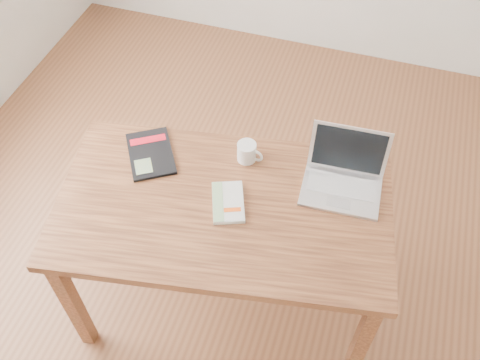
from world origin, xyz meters
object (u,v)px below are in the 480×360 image
(white_guidebook, at_px, (228,202))
(black_guidebook, at_px, (151,153))
(desk, at_px, (224,217))
(laptop, at_px, (344,176))
(coffee_mug, at_px, (247,152))

(white_guidebook, relative_size, black_guidebook, 0.71)
(desk, distance_m, black_guidebook, 0.42)
(white_guidebook, xyz_separation_m, laptop, (0.41, 0.24, 0.04))
(coffee_mug, bearing_deg, white_guidebook, -79.30)
(white_guidebook, bearing_deg, black_guidebook, 138.39)
(desk, xyz_separation_m, black_guidebook, (-0.38, 0.16, 0.10))
(desk, relative_size, white_guidebook, 6.20)
(desk, relative_size, laptop, 4.39)
(laptop, bearing_deg, black_guidebook, -176.68)
(desk, distance_m, white_guidebook, 0.10)
(black_guidebook, height_order, laptop, laptop)
(black_guidebook, relative_size, laptop, 0.99)
(desk, relative_size, black_guidebook, 4.41)
(white_guidebook, distance_m, laptop, 0.48)
(black_guidebook, bearing_deg, coffee_mug, -17.87)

